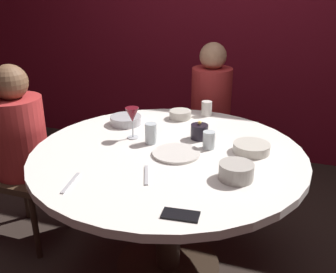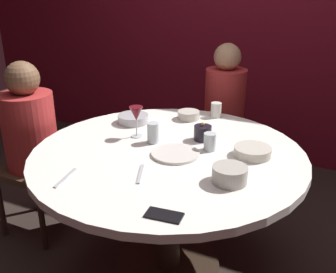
# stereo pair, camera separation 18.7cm
# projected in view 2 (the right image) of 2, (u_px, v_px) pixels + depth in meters

# --- Properties ---
(ground_plane) EXTENTS (8.00, 8.00, 0.00)m
(ground_plane) POSITION_uv_depth(u_px,v_px,m) (168.00, 267.00, 2.24)
(ground_plane) COLOR #2D231E
(back_wall) EXTENTS (6.00, 0.10, 2.60)m
(back_wall) POSITION_uv_depth(u_px,v_px,m) (256.00, 14.00, 3.26)
(back_wall) COLOR maroon
(back_wall) RESTS_ON ground
(dining_table) EXTENTS (1.41, 1.41, 0.75)m
(dining_table) POSITION_uv_depth(u_px,v_px,m) (168.00, 176.00, 2.01)
(dining_table) COLOR white
(dining_table) RESTS_ON ground
(seated_diner_left) EXTENTS (0.40, 0.40, 1.14)m
(seated_diner_left) POSITION_uv_depth(u_px,v_px,m) (30.00, 131.00, 2.34)
(seated_diner_left) COLOR #3F2D1E
(seated_diner_left) RESTS_ON ground
(seated_diner_back) EXTENTS (0.40, 0.40, 1.16)m
(seated_diner_back) POSITION_uv_depth(u_px,v_px,m) (225.00, 104.00, 2.81)
(seated_diner_back) COLOR #3F2D1E
(seated_diner_back) RESTS_ON ground
(candle_holder) EXTENTS (0.10, 0.10, 0.10)m
(candle_holder) POSITION_uv_depth(u_px,v_px,m) (203.00, 133.00, 2.08)
(candle_holder) COLOR black
(candle_holder) RESTS_ON dining_table
(wine_glass) EXTENTS (0.08, 0.08, 0.18)m
(wine_glass) POSITION_uv_depth(u_px,v_px,m) (136.00, 115.00, 2.09)
(wine_glass) COLOR silver
(wine_glass) RESTS_ON dining_table
(dinner_plate) EXTENTS (0.24, 0.24, 0.01)m
(dinner_plate) POSITION_uv_depth(u_px,v_px,m) (175.00, 154.00, 1.91)
(dinner_plate) COLOR silver
(dinner_plate) RESTS_ON dining_table
(cell_phone) EXTENTS (0.15, 0.08, 0.01)m
(cell_phone) POSITION_uv_depth(u_px,v_px,m) (164.00, 215.00, 1.41)
(cell_phone) COLOR black
(cell_phone) RESTS_ON dining_table
(bowl_serving_large) EXTENTS (0.19, 0.19, 0.05)m
(bowl_serving_large) POSITION_uv_depth(u_px,v_px,m) (133.00, 119.00, 2.34)
(bowl_serving_large) COLOR #B7B7BC
(bowl_serving_large) RESTS_ON dining_table
(bowl_salad_center) EXTENTS (0.14, 0.14, 0.05)m
(bowl_salad_center) POSITION_uv_depth(u_px,v_px,m) (189.00, 115.00, 2.40)
(bowl_salad_center) COLOR beige
(bowl_salad_center) RESTS_ON dining_table
(bowl_small_white) EXTENTS (0.15, 0.15, 0.07)m
(bowl_small_white) POSITION_uv_depth(u_px,v_px,m) (230.00, 174.00, 1.64)
(bowl_small_white) COLOR #B2ADA3
(bowl_small_white) RESTS_ON dining_table
(bowl_sauce_side) EXTENTS (0.19, 0.19, 0.05)m
(bowl_sauce_side) POSITION_uv_depth(u_px,v_px,m) (252.00, 152.00, 1.89)
(bowl_sauce_side) COLOR beige
(bowl_sauce_side) RESTS_ON dining_table
(cup_near_candle) EXTENTS (0.06, 0.06, 0.09)m
(cup_near_candle) POSITION_uv_depth(u_px,v_px,m) (210.00, 142.00, 1.95)
(cup_near_candle) COLOR silver
(cup_near_candle) RESTS_ON dining_table
(cup_by_left_diner) EXTENTS (0.07, 0.07, 0.09)m
(cup_by_left_diner) POSITION_uv_depth(u_px,v_px,m) (216.00, 110.00, 2.43)
(cup_by_left_diner) COLOR silver
(cup_by_left_diner) RESTS_ON dining_table
(cup_by_right_diner) EXTENTS (0.06, 0.06, 0.11)m
(cup_by_right_diner) POSITION_uv_depth(u_px,v_px,m) (153.00, 133.00, 2.04)
(cup_by_right_diner) COLOR silver
(cup_by_right_diner) RESTS_ON dining_table
(fork_near_plate) EXTENTS (0.08, 0.17, 0.01)m
(fork_near_plate) POSITION_uv_depth(u_px,v_px,m) (140.00, 174.00, 1.71)
(fork_near_plate) COLOR #B7B7BC
(fork_near_plate) RESTS_ON dining_table
(knife_near_plate) EXTENTS (0.05, 0.18, 0.01)m
(knife_near_plate) POSITION_uv_depth(u_px,v_px,m) (65.00, 178.00, 1.68)
(knife_near_plate) COLOR #B7B7BC
(knife_near_plate) RESTS_ON dining_table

